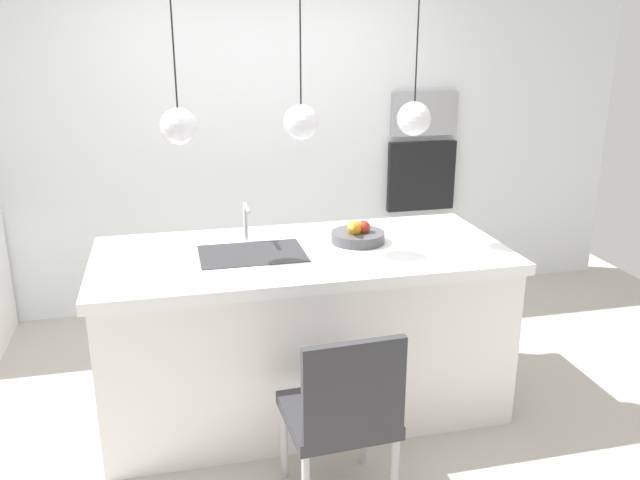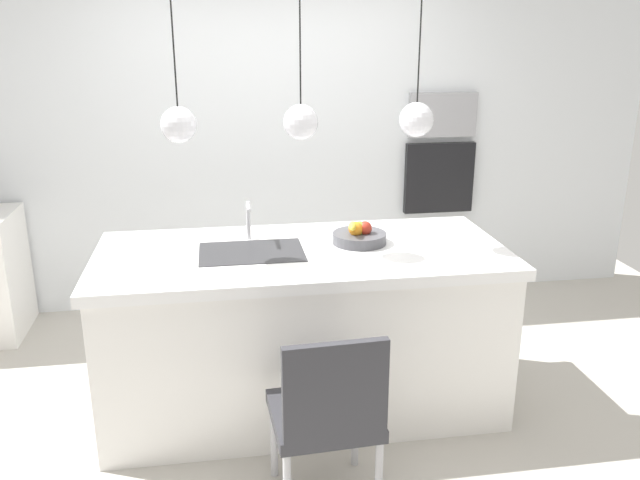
% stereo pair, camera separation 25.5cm
% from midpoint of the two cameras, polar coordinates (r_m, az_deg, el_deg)
% --- Properties ---
extents(floor, '(6.60, 6.60, 0.00)m').
position_cam_midpoint_polar(floor, '(3.99, 0.42, -13.91)').
color(floor, '#BCB7AD').
rests_on(floor, ground).
extents(back_wall, '(6.00, 0.10, 2.60)m').
position_cam_midpoint_polar(back_wall, '(5.09, -2.65, 8.77)').
color(back_wall, white).
rests_on(back_wall, ground).
extents(kitchen_island, '(2.23, 1.01, 0.95)m').
position_cam_midpoint_polar(kitchen_island, '(3.76, 0.44, -7.70)').
color(kitchen_island, white).
rests_on(kitchen_island, ground).
extents(sink_basin, '(0.56, 0.40, 0.02)m').
position_cam_midpoint_polar(sink_basin, '(3.55, -3.92, -1.15)').
color(sink_basin, '#2D2D30').
rests_on(sink_basin, kitchen_island).
extents(faucet, '(0.02, 0.17, 0.22)m').
position_cam_midpoint_polar(faucet, '(3.71, -4.27, 2.07)').
color(faucet, silver).
rests_on(faucet, kitchen_island).
extents(fruit_bowl, '(0.30, 0.30, 0.14)m').
position_cam_midpoint_polar(fruit_bowl, '(3.69, 5.39, 0.38)').
color(fruit_bowl, '#4C4C51').
rests_on(fruit_bowl, kitchen_island).
extents(microwave, '(0.54, 0.08, 0.34)m').
position_cam_midpoint_polar(microwave, '(5.31, 11.93, 10.59)').
color(microwave, '#9E9EA3').
rests_on(microwave, back_wall).
extents(oven, '(0.56, 0.08, 0.56)m').
position_cam_midpoint_polar(oven, '(5.40, 11.59, 5.32)').
color(oven, black).
rests_on(oven, back_wall).
extents(chair_near, '(0.49, 0.48, 0.90)m').
position_cam_midpoint_polar(chair_near, '(2.98, 3.17, -14.67)').
color(chair_near, '#333338').
rests_on(chair_near, ground).
extents(pendant_light_left, '(0.18, 0.18, 0.78)m').
position_cam_midpoint_polar(pendant_light_left, '(3.38, -10.03, 9.84)').
color(pendant_light_left, silver).
extents(pendant_light_center, '(0.18, 0.18, 0.78)m').
position_cam_midpoint_polar(pendant_light_center, '(3.42, 0.48, 10.21)').
color(pendant_light_center, silver).
extents(pendant_light_right, '(0.18, 0.18, 0.78)m').
position_cam_midpoint_polar(pendant_light_right, '(3.58, 10.42, 10.25)').
color(pendant_light_right, silver).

